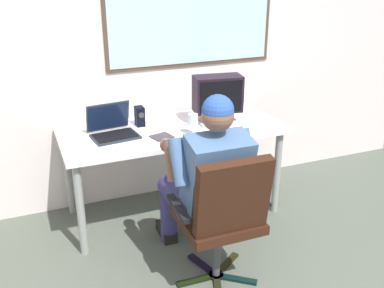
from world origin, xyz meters
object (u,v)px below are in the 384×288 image
Objects in this scene: desk at (172,137)px; crt_monitor at (218,96)px; wine_glass at (193,121)px; cd_case at (162,137)px; laptop at (112,127)px; desk_speaker at (140,116)px; office_chair at (224,213)px; person_seated at (207,178)px.

crt_monitor reaches higher than desk.
wine_glass is 0.92× the size of cd_case.
cd_case is at bearing 173.01° from wine_glass.
desk_speaker is at bearing 26.08° from laptop.
laptop reaches higher than office_chair.
desk is at bearing 88.70° from person_seated.
desk is 1.81× the size of office_chair.
person_seated reaches higher than crt_monitor.
person_seated reaches higher than desk_speaker.
person_seated is at bearing -91.30° from desk.
laptop is (-0.43, 1.00, 0.26)m from office_chair.
person_seated is 7.28× the size of cd_case.
crt_monitor is 0.35m from wine_glass.
desk_speaker reaches higher than cd_case.
desk is 1.37× the size of person_seated.
wine_glass reaches higher than cd_case.
person_seated is (-0.02, -0.70, -0.02)m from desk.
crt_monitor reaches higher than desk_speaker.
cd_case is (-0.23, 0.03, -0.10)m from wine_glass.
desk is 0.47m from crt_monitor.
crt_monitor is (0.39, 0.70, 0.31)m from person_seated.
person_seated is at bearing -119.17° from crt_monitor.
desk_speaker is (0.24, 0.12, 0.02)m from laptop.
wine_glass is (0.55, -0.21, 0.05)m from laptop.
crt_monitor reaches higher than office_chair.
desk_speaker is (-0.19, 1.11, 0.27)m from office_chair.
wine_glass is 1.04× the size of desk_speaker.
laptop is 0.27m from desk_speaker.
desk_speaker is at bearing 102.97° from person_seated.
crt_monitor is 0.84m from laptop.
person_seated is 0.57m from cd_case.
office_chair is at bearing -91.22° from desk.
laptop is 0.37m from cd_case.
wine_glass is at bearing -62.39° from desk.
crt_monitor is at bearing 60.83° from person_seated.
office_chair is at bearing -91.01° from person_seated.
crt_monitor is at bearing 32.31° from wine_glass.
office_chair reaches higher than wine_glass.
office_chair is 5.96× the size of wine_glass.
office_chair reaches higher than desk.
office_chair is 1.12m from laptop.
laptop is (-0.45, 0.03, 0.14)m from desk.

